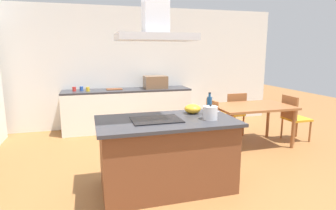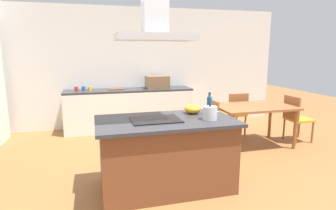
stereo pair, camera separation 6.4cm
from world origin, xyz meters
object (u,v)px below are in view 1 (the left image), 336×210
object	(u,v)px
tea_kettle	(210,113)
coffee_mug_blue	(81,89)
dining_table	(252,110)
mixing_bowl	(193,109)
cooktop	(156,120)
countertop_microwave	(155,82)
coffee_mug_red	(74,89)
coffee_mug_yellow	(88,89)
chair_facing_back_wall	(234,111)
olive_oil_bottle	(209,105)
range_hood	(155,18)
chair_at_left_end	(206,122)
cutting_board	(114,89)
chair_at_right_end	(293,115)

from	to	relation	value
tea_kettle	coffee_mug_blue	distance (m)	3.46
dining_table	mixing_bowl	bearing A→B (deg)	-148.68
cooktop	countertop_microwave	distance (m)	2.96
coffee_mug_red	dining_table	size ratio (longest dim) A/B	0.06
mixing_bowl	coffee_mug_red	xyz separation A→B (m)	(-1.63, 2.66, -0.02)
cooktop	coffee_mug_yellow	world-z (taller)	coffee_mug_yellow
coffee_mug_blue	coffee_mug_yellow	xyz separation A→B (m)	(0.13, -0.13, 0.00)
mixing_bowl	coffee_mug_blue	distance (m)	3.08
countertop_microwave	chair_facing_back_wall	bearing A→B (deg)	-36.29
olive_oil_bottle	chair_facing_back_wall	bearing A→B (deg)	52.08
coffee_mug_blue	chair_facing_back_wall	bearing A→B (deg)	-20.03
chair_facing_back_wall	cooktop	bearing A→B (deg)	-138.82
mixing_bowl	cooktop	bearing A→B (deg)	-157.12
coffee_mug_blue	range_hood	size ratio (longest dim) A/B	0.10
olive_oil_bottle	chair_at_left_end	bearing A→B (deg)	67.82
coffee_mug_blue	cutting_board	distance (m)	0.69
coffee_mug_yellow	range_hood	distance (m)	3.14
tea_kettle	chair_at_right_end	world-z (taller)	tea_kettle
countertop_microwave	coffee_mug_yellow	size ratio (longest dim) A/B	5.56
dining_table	chair_facing_back_wall	bearing A→B (deg)	90.00
tea_kettle	coffee_mug_yellow	size ratio (longest dim) A/B	2.54
tea_kettle	range_hood	xyz separation A→B (m)	(-0.65, 0.15, 1.12)
chair_at_right_end	chair_at_left_end	size ratio (longest dim) A/B	1.00
mixing_bowl	chair_at_left_end	distance (m)	1.21
dining_table	countertop_microwave	bearing A→B (deg)	129.73
olive_oil_bottle	countertop_microwave	world-z (taller)	olive_oil_bottle
coffee_mug_blue	dining_table	size ratio (longest dim) A/B	0.06
chair_at_left_end	coffee_mug_yellow	bearing A→B (deg)	140.32
range_hood	coffee_mug_blue	bearing A→B (deg)	107.35
coffee_mug_blue	chair_at_right_end	world-z (taller)	coffee_mug_blue
cutting_board	chair_facing_back_wall	size ratio (longest dim) A/B	0.38
cutting_board	range_hood	distance (m)	3.17
coffee_mug_red	chair_at_left_end	world-z (taller)	coffee_mug_red
mixing_bowl	countertop_microwave	size ratio (longest dim) A/B	0.45
dining_table	range_hood	size ratio (longest dim) A/B	1.56
coffee_mug_blue	chair_at_right_end	distance (m)	4.33
countertop_microwave	range_hood	distance (m)	3.14
coffee_mug_red	range_hood	distance (m)	3.30
cutting_board	coffee_mug_red	bearing A→B (deg)	-177.97
tea_kettle	coffee_mug_yellow	distance (m)	3.29
tea_kettle	chair_at_left_end	xyz separation A→B (m)	(0.53, 1.32, -0.48)
chair_facing_back_wall	mixing_bowl	bearing A→B (deg)	-133.82
coffee_mug_blue	chair_at_left_end	bearing A→B (deg)	-40.01
chair_at_left_end	mixing_bowl	bearing A→B (deg)	-123.55
coffee_mug_red	coffee_mug_blue	bearing A→B (deg)	14.77
olive_oil_bottle	cutting_board	world-z (taller)	olive_oil_bottle
tea_kettle	range_hood	distance (m)	1.30
tea_kettle	mixing_bowl	xyz separation A→B (m)	(-0.09, 0.39, -0.02)
cutting_board	chair_at_left_end	distance (m)	2.29
chair_at_right_end	coffee_mug_blue	bearing A→B (deg)	155.83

